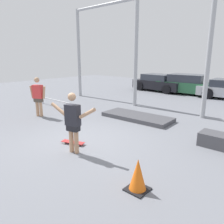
{
  "coord_description": "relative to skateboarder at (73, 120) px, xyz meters",
  "views": [
    {
      "loc": [
        5.03,
        -4.16,
        2.65
      ],
      "look_at": [
        0.18,
        1.31,
        0.77
      ],
      "focal_mm": 35.0,
      "sensor_mm": 36.0,
      "label": 1
    }
  ],
  "objects": [
    {
      "name": "bystander",
      "position": [
        -4.21,
        1.41,
        0.01
      ],
      "size": [
        0.76,
        0.43,
        1.75
      ],
      "rotation": [
        0.0,
        0.0,
        3.58
      ],
      "color": "tan",
      "rests_on": "ground_plane"
    },
    {
      "name": "parked_car_green",
      "position": [
        -1.68,
        11.75,
        -0.28
      ],
      "size": [
        4.45,
        2.26,
        1.39
      ],
      "rotation": [
        0.0,
        0.0,
        0.08
      ],
      "color": "#28603D",
      "rests_on": "ground_plane"
    },
    {
      "name": "traffic_cone",
      "position": [
        2.38,
        -0.29,
        -0.62
      ],
      "size": [
        0.44,
        0.44,
        0.68
      ],
      "color": "black",
      "rests_on": "ground_plane"
    },
    {
      "name": "ground_plane",
      "position": [
        -0.44,
        0.6,
        -0.95
      ],
      "size": [
        36.0,
        36.0,
        0.0
      ],
      "primitive_type": "plane",
      "color": "slate"
    },
    {
      "name": "skateboarder",
      "position": [
        0.0,
        0.0,
        0.0
      ],
      "size": [
        1.47,
        0.43,
        1.71
      ],
      "rotation": [
        0.0,
        0.0,
        0.23
      ],
      "color": "tan",
      "rests_on": "ground_plane"
    },
    {
      "name": "skateboard",
      "position": [
        -0.5,
        0.35,
        -0.89
      ],
      "size": [
        0.77,
        0.45,
        0.08
      ],
      "rotation": [
        0.0,
        0.0,
        0.35
      ],
      "color": "red",
      "rests_on": "ground_plane"
    },
    {
      "name": "grind_rail",
      "position": [
        -5.38,
        2.97,
        -0.63
      ],
      "size": [
        2.8,
        0.1,
        0.4
      ],
      "rotation": [
        0.0,
        0.0,
        -0.01
      ],
      "color": "#B7BABF",
      "rests_on": "ground_plane"
    },
    {
      "name": "canopy_support_left",
      "position": [
        -4.57,
        6.06,
        2.36
      ],
      "size": [
        4.78,
        0.2,
        5.49
      ],
      "color": "#A5A8AD",
      "rests_on": "ground_plane"
    },
    {
      "name": "parked_car_black",
      "position": [
        -3.96,
        11.51,
        -0.32
      ],
      "size": [
        4.03,
        2.04,
        1.29
      ],
      "rotation": [
        0.0,
        0.0,
        -0.07
      ],
      "color": "black",
      "rests_on": "ground_plane"
    },
    {
      "name": "manual_pad",
      "position": [
        -0.65,
        3.99,
        -0.87
      ],
      "size": [
        3.1,
        1.35,
        0.17
      ],
      "primitive_type": "cube",
      "rotation": [
        0.0,
        0.0,
        0.04
      ],
      "color": "#47474C",
      "rests_on": "ground_plane"
    }
  ]
}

